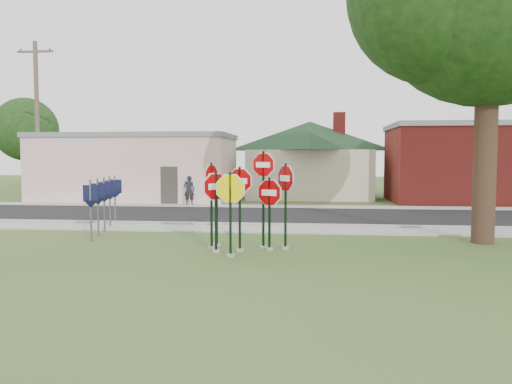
# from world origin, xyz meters

# --- Properties ---
(ground) EXTENTS (120.00, 120.00, 0.00)m
(ground) POSITION_xyz_m (0.00, 0.00, 0.00)
(ground) COLOR #355620
(ground) RESTS_ON ground
(sidewalk_near) EXTENTS (60.00, 1.60, 0.06)m
(sidewalk_near) POSITION_xyz_m (0.00, 5.50, 0.03)
(sidewalk_near) COLOR gray
(sidewalk_near) RESTS_ON ground
(road) EXTENTS (60.00, 7.00, 0.04)m
(road) POSITION_xyz_m (0.00, 10.00, 0.02)
(road) COLOR black
(road) RESTS_ON ground
(sidewalk_far) EXTENTS (60.00, 1.60, 0.06)m
(sidewalk_far) POSITION_xyz_m (0.00, 14.30, 0.03)
(sidewalk_far) COLOR gray
(sidewalk_far) RESTS_ON ground
(curb) EXTENTS (60.00, 0.20, 0.14)m
(curb) POSITION_xyz_m (0.00, 6.50, 0.07)
(curb) COLOR gray
(curb) RESTS_ON ground
(stop_sign_center) EXTENTS (1.00, 0.24, 2.55)m
(stop_sign_center) POSITION_xyz_m (0.04, 1.29, 1.57)
(stop_sign_center) COLOR gray
(stop_sign_center) RESTS_ON ground
(stop_sign_yellow) EXTENTS (1.12, 0.24, 2.42)m
(stop_sign_yellow) POSITION_xyz_m (-0.10, 0.47, 1.48)
(stop_sign_yellow) COLOR gray
(stop_sign_yellow) RESTS_ON ground
(stop_sign_left) EXTENTS (0.84, 0.71, 2.43)m
(stop_sign_left) POSITION_xyz_m (-0.62, 1.05, 1.49)
(stop_sign_left) COLOR gray
(stop_sign_left) RESTS_ON ground
(stop_sign_right) EXTENTS (0.97, 0.52, 2.24)m
(stop_sign_right) POSITION_xyz_m (0.87, 1.54, 1.35)
(stop_sign_right) COLOR gray
(stop_sign_right) RESTS_ON ground
(stop_sign_back_right) EXTENTS (0.93, 0.37, 2.99)m
(stop_sign_back_right) POSITION_xyz_m (0.67, 1.81, 1.87)
(stop_sign_back_right) COLOR gray
(stop_sign_back_right) RESTS_ON ground
(stop_sign_back_left) EXTENTS (0.91, 0.40, 2.33)m
(stop_sign_back_left) POSITION_xyz_m (-0.78, 2.05, 1.40)
(stop_sign_back_left) COLOR gray
(stop_sign_back_left) RESTS_ON ground
(stop_sign_far_right) EXTENTS (0.65, 0.89, 2.65)m
(stop_sign_far_right) POSITION_xyz_m (1.33, 1.74, 1.66)
(stop_sign_far_right) COLOR gray
(stop_sign_far_right) RESTS_ON ground
(stop_sign_far_left) EXTENTS (0.33, 0.93, 2.65)m
(stop_sign_far_left) POSITION_xyz_m (-0.85, 1.59, 1.63)
(stop_sign_far_left) COLOR gray
(stop_sign_far_left) RESTS_ON ground
(route_sign_row) EXTENTS (1.43, 4.63, 2.00)m
(route_sign_row) POSITION_xyz_m (-5.40, 4.50, 1.22)
(route_sign_row) COLOR #59595E
(route_sign_row) RESTS_ON ground
(building_stucco) EXTENTS (12.20, 6.20, 4.20)m
(building_stucco) POSITION_xyz_m (-9.00, 18.00, 2.15)
(building_stucco) COLOR silver
(building_stucco) RESTS_ON ground
(building_house) EXTENTS (11.60, 11.60, 6.20)m
(building_house) POSITION_xyz_m (2.00, 22.00, 3.65)
(building_house) COLOR beige
(building_house) RESTS_ON ground
(building_brick) EXTENTS (10.20, 6.20, 4.75)m
(building_brick) POSITION_xyz_m (12.00, 18.50, 2.40)
(building_brick) COLOR maroon
(building_brick) RESTS_ON ground
(utility_pole_near) EXTENTS (2.20, 0.26, 9.50)m
(utility_pole_near) POSITION_xyz_m (-14.00, 15.20, 4.97)
(utility_pole_near) COLOR #493D31
(utility_pole_near) RESTS_ON ground
(bg_tree_left) EXTENTS (4.90, 4.90, 7.35)m
(bg_tree_left) POSITION_xyz_m (-20.00, 24.00, 4.88)
(bg_tree_left) COLOR black
(bg_tree_left) RESTS_ON ground
(pedestrian) EXTENTS (0.65, 0.48, 1.64)m
(pedestrian) POSITION_xyz_m (-4.70, 14.47, 0.88)
(pedestrian) COLOR black
(pedestrian) RESTS_ON sidewalk_far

